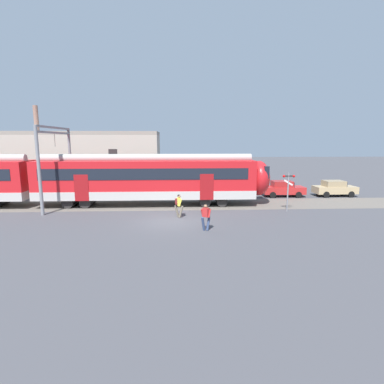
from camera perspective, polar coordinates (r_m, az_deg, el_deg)
name	(u,v)px	position (r m, az deg, el deg)	size (l,w,h in m)	color
ground_plane	(170,221)	(20.47, -4.18, -5.61)	(160.00, 160.00, 0.00)	#424247
track_bed	(15,206)	(29.11, -30.63, -2.33)	(80.00, 4.40, 0.01)	#605951
commuter_train	(43,179)	(27.68, -26.49, 2.17)	(38.05, 3.07, 4.73)	#B7B2AD
pedestrian_yellow	(179,204)	(21.29, -2.58, -2.25)	(0.67, 0.54, 1.67)	#6B6051
pedestrian_red	(206,215)	(18.20, 2.69, -4.33)	(0.67, 0.53, 1.67)	navy
parked_car_red	(283,189)	(30.61, 16.94, 0.63)	(4.04, 1.83, 1.54)	#B22323
parked_car_tan	(335,188)	(32.67, 25.51, 0.65)	(4.02, 1.80, 1.54)	tan
catenary_gantry	(56,154)	(27.07, -24.51, 6.55)	(0.24, 6.64, 6.53)	gray
crossing_signal	(288,186)	(24.05, 17.86, 1.14)	(0.96, 0.22, 3.00)	gray
background_building	(85,160)	(36.05, -19.74, 5.68)	(16.65, 5.00, 9.20)	#B2A899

